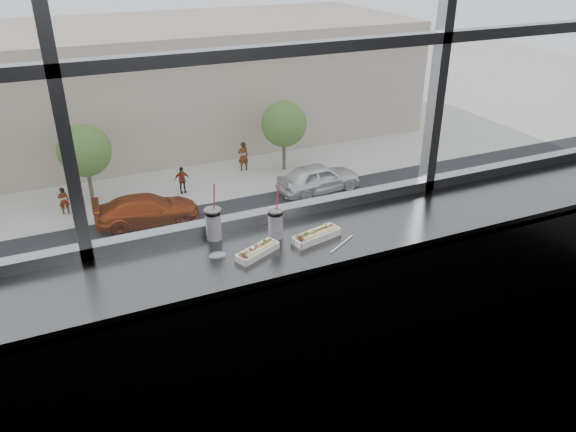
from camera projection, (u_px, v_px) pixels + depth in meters
name	position (u px, v px, depth m)	size (l,w,h in m)	color
wall_back_lower	(277.00, 300.00, 3.34)	(6.00, 6.00, 0.00)	black
counter	(297.00, 245.00, 2.88)	(6.00, 0.55, 0.06)	#585858
counter_fascia	(317.00, 355.00, 2.91)	(6.00, 0.04, 1.04)	#585858
hotdog_tray_left	(258.00, 250.00, 2.73)	(0.25, 0.17, 0.06)	white
hotdog_tray_right	(316.00, 235.00, 2.87)	(0.28, 0.15, 0.07)	white
soda_cup_left	(213.00, 222.00, 2.85)	(0.09, 0.09, 0.32)	white
soda_cup_right	(275.00, 222.00, 2.86)	(0.08, 0.08, 0.30)	white
loose_straw	(342.00, 244.00, 2.83)	(0.01, 0.01, 0.21)	white
wrapper	(217.00, 255.00, 2.71)	(0.09, 0.07, 0.02)	silver
plaza_ground	(61.00, 126.00, 43.98)	(120.00, 120.00, 0.00)	#B8B4A9
street_asphalt	(102.00, 274.00, 24.82)	(80.00, 10.00, 0.06)	black
far_sidewalk	(82.00, 203.00, 31.34)	(80.00, 6.00, 0.04)	#B8B4A9
far_building	(56.00, 92.00, 37.70)	(50.00, 14.00, 8.00)	tan
car_near_c	(117.00, 300.00, 21.12)	(6.59, 2.74, 2.20)	#BD411C
car_near_e	(431.00, 229.00, 26.47)	(5.80, 2.42, 1.93)	#453683
car_far_b	(147.00, 205.00, 28.67)	(6.12, 2.55, 2.04)	#972C07
car_far_c	(319.00, 173.00, 32.23)	(6.72, 2.80, 2.24)	silver
pedestrian_d	(243.00, 153.00, 35.16)	(1.00, 0.75, 2.26)	#66605B
pedestrian_b	(63.00, 198.00, 29.71)	(0.82, 0.62, 1.85)	#66605B
pedestrian_c	(182.00, 177.00, 32.18)	(0.84, 0.63, 1.89)	#66605B
tree_center	(85.00, 151.00, 30.20)	(2.87, 2.87, 4.48)	#47382B
tree_right	(284.00, 124.00, 34.50)	(2.85, 2.85, 4.45)	#47382B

